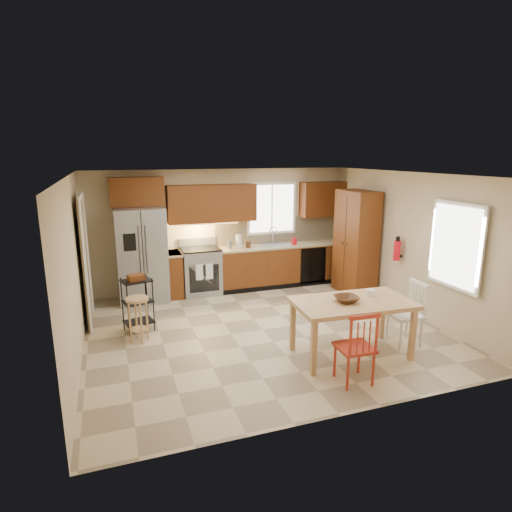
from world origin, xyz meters
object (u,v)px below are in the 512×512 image
Objects in this scene: chair_red at (355,346)px; table_bowl at (346,302)px; soap_bottle at (294,240)px; utility_cart at (138,304)px; chair_white at (405,314)px; refrigerator at (142,255)px; dining_table at (351,329)px; range_stove at (201,272)px; table_jar at (371,294)px; bar_stool at (139,320)px; pantry at (356,243)px; fire_extinguisher at (397,251)px.

table_bowl is (0.25, 0.65, 0.33)m from chair_red.
utility_cart is (-3.39, -1.45, -0.55)m from soap_bottle.
chair_white is at bearing 31.30° from chair_red.
dining_table is (2.58, -3.36, -0.51)m from refrigerator.
soap_bottle is at bearing 78.05° from table_bowl.
table_bowl is (-0.71, -3.34, -0.19)m from soap_bottle.
chair_white is 2.90× the size of table_bowl.
range_stove is 0.56× the size of dining_table.
utility_cart is (-0.21, -1.48, -0.46)m from refrigerator.
refrigerator is at bearing 131.96° from table_jar.
utility_cart is (-3.73, 1.84, -0.03)m from chair_white.
chair_red is 1.00× the size of chair_white.
bar_stool is 0.79× the size of utility_cart.
table_jar is (2.93, -3.26, -0.07)m from refrigerator.
pantry is at bearing 61.34° from chair_red.
utility_cart is (-4.34, -0.55, -0.60)m from pantry.
refrigerator is 2.04× the size of utility_cart.
range_stove is at bearing 107.78° from chair_red.
bar_stool is (-3.76, 1.41, -0.13)m from chair_white.
utility_cart reaches higher than table_bowl.
fire_extinguisher reaches higher than utility_cart.
chair_white is at bearing -121.00° from fire_extinguisher.
chair_red is at bearing -33.71° from bar_stool.
pantry is 4.41m from utility_cart.
fire_extinguisher reaches higher than table_bowl.
dining_table is 0.74m from chair_red.
fire_extinguisher is (4.33, -1.98, 0.19)m from refrigerator.
range_stove is 3.83m from fire_extinguisher.
dining_table is 1.83× the size of utility_cart.
soap_bottle is (3.18, -0.02, 0.09)m from refrigerator.
pantry is 5.83× the size of fire_extinguisher.
bar_stool is at bearing 142.43° from chair_red.
fire_extinguisher is at bearing 47.09° from chair_red.
pantry is (4.13, -0.93, 0.14)m from refrigerator.
table_bowl is at bearing -143.20° from fire_extinguisher.
table_jar is at bearing 18.94° from dining_table.
table_jar is at bearing -48.04° from refrigerator.
pantry is at bearing -18.29° from range_stove.
soap_bottle is 1.31× the size of table_jar.
soap_bottle is 0.53× the size of fire_extinguisher.
pantry reaches higher than soap_bottle.
chair_white is at bearing 2.72° from table_bowl.
soap_bottle is at bearing 82.73° from dining_table.
refrigerator is at bearing 126.32° from table_bowl.
fire_extinguisher is at bearing -32.62° from range_stove.
dining_table is (-1.55, -2.44, -0.65)m from pantry.
utility_cart is at bearing 148.87° from dining_table.
fire_extinguisher is 4.61m from utility_cart.
chair_white is (-0.80, -1.34, -0.62)m from fire_extinguisher.
fire_extinguisher is 0.37× the size of chair_white.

